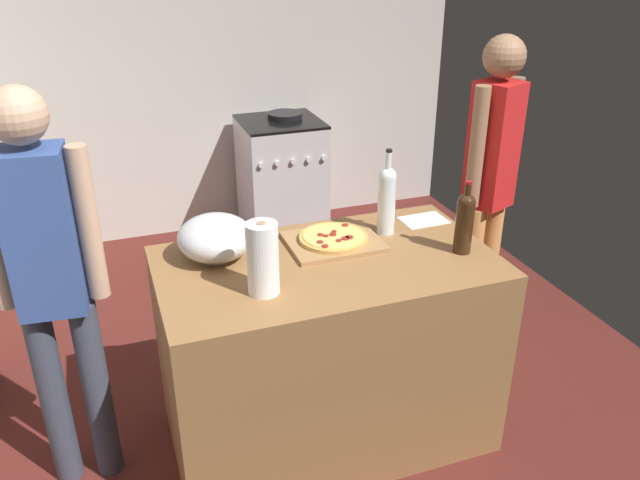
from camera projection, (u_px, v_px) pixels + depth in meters
ground_plane at (271, 325)px, 3.88m from camera, size 3.82×3.66×0.02m
kitchen_wall_rear at (206, 60)px, 4.65m from camera, size 3.82×0.10×2.60m
counter at (328, 351)px, 2.85m from camera, size 1.41×0.79×0.91m
cutting_board at (333, 242)px, 2.80m from camera, size 0.40×0.32×0.02m
pizza at (333, 238)px, 2.79m from camera, size 0.30×0.30×0.03m
mixing_bowl at (215, 238)px, 2.64m from camera, size 0.31×0.31×0.19m
paper_towel_roll at (263, 259)px, 2.37m from camera, size 0.12×0.12×0.29m
wine_bottle_dark at (387, 197)px, 2.83m from camera, size 0.08×0.08×0.39m
wine_bottle_clear at (465, 220)px, 2.67m from camera, size 0.08×0.08×0.32m
recipe_sheet at (424, 220)px, 3.03m from camera, size 0.21×0.16×0.00m
stove at (282, 179)px, 4.80m from camera, size 0.57×0.59×0.95m
person_in_stripes at (50, 274)px, 2.39m from camera, size 0.40×0.22×1.69m
person_in_red at (489, 180)px, 3.30m from camera, size 0.34×0.26×1.71m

